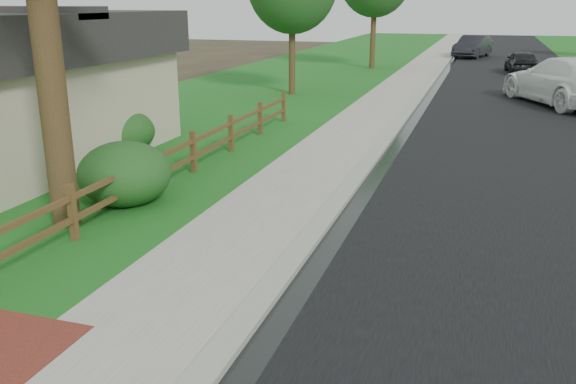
% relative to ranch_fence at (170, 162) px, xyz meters
% --- Properties ---
extents(ground, '(120.00, 120.00, 0.00)m').
position_rel_ranch_fence_xyz_m(ground, '(3.60, -6.40, -0.62)').
color(ground, '#34291C').
extents(road, '(8.00, 90.00, 0.02)m').
position_rel_ranch_fence_xyz_m(road, '(8.20, 28.60, -0.61)').
color(road, black).
rests_on(road, ground).
extents(curb, '(0.40, 90.00, 0.12)m').
position_rel_ranch_fence_xyz_m(curb, '(4.00, 28.60, -0.56)').
color(curb, '#99978B').
rests_on(curb, ground).
extents(wet_gutter, '(0.50, 90.00, 0.00)m').
position_rel_ranch_fence_xyz_m(wet_gutter, '(4.35, 28.60, -0.60)').
color(wet_gutter, black).
rests_on(wet_gutter, road).
extents(sidewalk, '(2.20, 90.00, 0.10)m').
position_rel_ranch_fence_xyz_m(sidewalk, '(2.70, 28.60, -0.57)').
color(sidewalk, gray).
rests_on(sidewalk, ground).
extents(grass_strip, '(1.60, 90.00, 0.06)m').
position_rel_ranch_fence_xyz_m(grass_strip, '(0.80, 28.60, -0.59)').
color(grass_strip, '#1A5B1B').
rests_on(grass_strip, ground).
extents(lawn_near, '(9.00, 90.00, 0.04)m').
position_rel_ranch_fence_xyz_m(lawn_near, '(-4.40, 28.60, -0.60)').
color(lawn_near, '#1A5B1B').
rests_on(lawn_near, ground).
extents(ranch_fence, '(0.12, 16.92, 1.10)m').
position_rel_ranch_fence_xyz_m(ranch_fence, '(0.00, 0.00, 0.00)').
color(ranch_fence, '#453017').
rests_on(ranch_fence, ground).
extents(white_suv, '(5.40, 7.41, 1.99)m').
position_rel_ranch_fence_xyz_m(white_suv, '(9.97, 15.62, 0.40)').
color(white_suv, white).
rests_on(white_suv, road).
extents(dark_car_mid, '(1.97, 4.12, 1.36)m').
position_rel_ranch_fence_xyz_m(dark_car_mid, '(8.76, 27.79, 0.08)').
color(dark_car_mid, black).
rests_on(dark_car_mid, road).
extents(dark_car_far, '(2.96, 5.31, 1.66)m').
position_rel_ranch_fence_xyz_m(dark_car_far, '(5.60, 38.23, 0.23)').
color(dark_car_far, black).
rests_on(dark_car_far, road).
extents(boulder, '(1.13, 0.89, 0.72)m').
position_rel_ranch_fence_xyz_m(boulder, '(-0.30, -1.26, -0.26)').
color(boulder, brown).
rests_on(boulder, ground).
extents(shrub_b, '(2.47, 2.47, 1.37)m').
position_rel_ranch_fence_xyz_m(shrub_b, '(-0.30, -1.42, 0.07)').
color(shrub_b, '#1D4719').
rests_on(shrub_b, ground).
extents(shrub_c, '(1.81, 1.81, 1.17)m').
position_rel_ranch_fence_xyz_m(shrub_c, '(-0.30, -1.30, -0.03)').
color(shrub_c, '#1D4719').
rests_on(shrub_c, ground).
extents(shrub_d, '(2.48, 2.48, 1.28)m').
position_rel_ranch_fence_xyz_m(shrub_d, '(-2.90, 2.54, 0.02)').
color(shrub_d, '#1D4719').
rests_on(shrub_d, ground).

